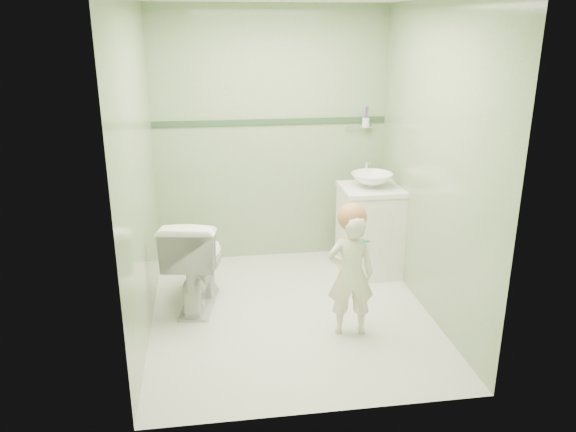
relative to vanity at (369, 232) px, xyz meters
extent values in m
plane|color=silver|center=(-0.84, -0.70, -0.40)|extent=(2.50, 2.50, 0.00)
cube|color=#86A474|center=(-0.84, 0.55, 0.80)|extent=(2.20, 0.04, 2.40)
cube|color=#86A474|center=(-0.84, -1.95, 0.80)|extent=(2.20, 0.04, 2.40)
cube|color=#86A474|center=(-1.94, -0.70, 0.80)|extent=(0.04, 2.50, 2.40)
cube|color=#86A474|center=(0.26, -0.70, 0.80)|extent=(0.04, 2.50, 2.40)
cube|color=#2F4930|center=(-0.84, 0.54, 0.95)|extent=(2.20, 0.02, 0.05)
cube|color=silver|center=(0.00, 0.00, 0.00)|extent=(0.52, 0.50, 0.80)
cube|color=white|center=(0.00, 0.00, 0.41)|extent=(0.54, 0.52, 0.04)
imported|color=white|center=(0.00, 0.00, 0.49)|extent=(0.37, 0.37, 0.13)
cylinder|color=silver|center=(0.00, 0.20, 0.55)|extent=(0.03, 0.03, 0.18)
cylinder|color=silver|center=(0.00, 0.15, 0.63)|extent=(0.02, 0.12, 0.02)
cylinder|color=silver|center=(0.00, 0.50, 0.88)|extent=(0.26, 0.02, 0.02)
cylinder|color=silver|center=(0.06, 0.48, 0.93)|extent=(0.07, 0.07, 0.09)
cylinder|color=#6E48A9|center=(0.06, 0.47, 1.00)|extent=(0.01, 0.01, 0.17)
cylinder|color=#6E48A9|center=(0.07, 0.49, 1.00)|extent=(0.01, 0.01, 0.17)
cylinder|color=blue|center=(0.05, 0.47, 1.00)|extent=(0.01, 0.01, 0.17)
cylinder|color=#E34938|center=(0.07, 0.48, 1.00)|extent=(0.01, 0.01, 0.17)
imported|color=white|center=(-1.58, -0.42, -0.01)|extent=(0.57, 0.84, 0.79)
imported|color=white|center=(-0.45, -1.05, 0.07)|extent=(0.37, 0.27, 0.95)
sphere|color=#B06C48|center=(-0.45, -1.02, 0.51)|extent=(0.21, 0.21, 0.21)
cylinder|color=#0D918A|center=(-0.38, -1.19, 0.39)|extent=(0.09, 0.13, 0.06)
cube|color=white|center=(-0.44, -1.13, 0.43)|extent=(0.03, 0.03, 0.02)
camera|label=1|loc=(-1.46, -4.73, 1.81)|focal=35.32mm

